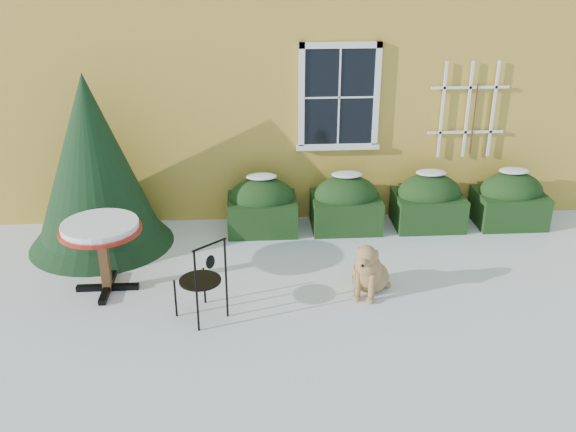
{
  "coord_description": "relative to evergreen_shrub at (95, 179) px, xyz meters",
  "views": [
    {
      "loc": [
        -0.49,
        -6.53,
        4.2
      ],
      "look_at": [
        0.0,
        1.0,
        0.9
      ],
      "focal_mm": 40.0,
      "sensor_mm": 36.0,
      "label": 1
    }
  ],
  "objects": [
    {
      "name": "hedge_row",
      "position": [
        4.34,
        0.33,
        -0.62
      ],
      "size": [
        4.95,
        0.8,
        0.91
      ],
      "color": "black",
      "rests_on": "ground"
    },
    {
      "name": "bistro_table",
      "position": [
        0.34,
        -1.39,
        -0.23
      ],
      "size": [
        1.02,
        1.02,
        0.95
      ],
      "rotation": [
        0.0,
        0.0,
        -0.27
      ],
      "color": "black",
      "rests_on": "ground"
    },
    {
      "name": "evergreen_shrub",
      "position": [
        0.0,
        0.0,
        0.0
      ],
      "size": [
        2.1,
        2.1,
        2.54
      ],
      "rotation": [
        0.0,
        0.0,
        0.08
      ],
      "color": "black",
      "rests_on": "ground"
    },
    {
      "name": "patio_chair_far",
      "position": [
        0.06,
        -0.54,
        -0.61
      ],
      "size": [
        0.4,
        0.39,
        0.83
      ],
      "rotation": [
        0.0,
        0.0,
        -0.08
      ],
      "color": "black",
      "rests_on": "ground"
    },
    {
      "name": "patio_chair_near",
      "position": [
        1.62,
        -2.14,
        -0.5
      ],
      "size": [
        0.65,
        0.65,
        1.04
      ],
      "rotation": [
        0.0,
        0.0,
        3.86
      ],
      "color": "black",
      "rests_on": "ground"
    },
    {
      "name": "dog",
      "position": [
        3.68,
        -1.69,
        -0.71
      ],
      "size": [
        0.65,
        0.82,
        0.76
      ],
      "rotation": [
        0.0,
        0.0,
        -0.41
      ],
      "color": "#AF824E",
      "rests_on": "ground"
    },
    {
      "name": "ground",
      "position": [
        2.69,
        -2.22,
        -1.02
      ],
      "size": [
        80.0,
        80.0,
        0.0
      ],
      "primitive_type": "plane",
      "color": "white",
      "rests_on": "ground"
    }
  ]
}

